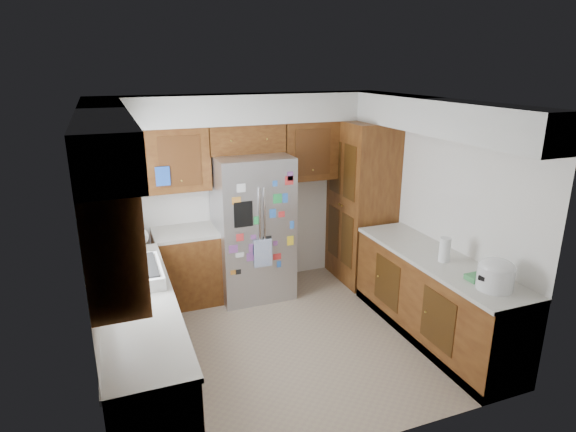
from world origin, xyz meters
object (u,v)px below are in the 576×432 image
(fridge, at_px, (253,227))
(rice_cooker, at_px, (496,274))
(pantry, at_px, (361,203))
(paper_towel, at_px, (445,250))

(fridge, xyz_separation_m, rice_cooker, (1.50, -2.46, 0.17))
(pantry, distance_m, fridge, 1.51)
(paper_towel, bearing_deg, rice_cooker, -88.75)
(fridge, distance_m, paper_towel, 2.33)
(pantry, bearing_deg, rice_cooker, -90.01)
(rice_cooker, distance_m, paper_towel, 0.68)
(fridge, bearing_deg, rice_cooker, -58.63)
(fridge, height_order, paper_towel, fridge)
(pantry, height_order, paper_towel, pantry)
(pantry, height_order, fridge, pantry)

